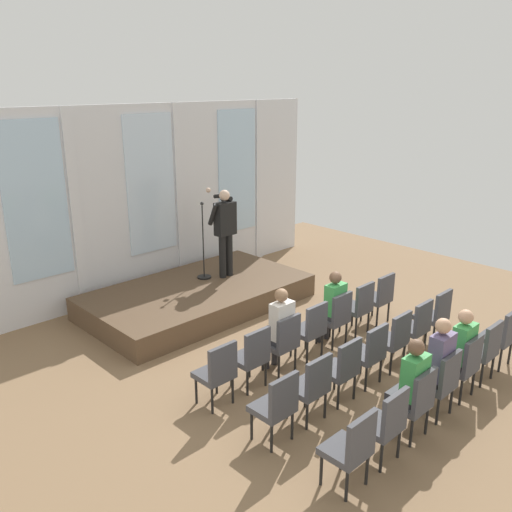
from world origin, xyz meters
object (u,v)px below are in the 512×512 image
chair_r1_c1 (311,384)px  chair_r2_c5 (484,348)px  chair_r1_c4 (394,337)px  chair_r1_c6 (436,313)px  mic_stand (204,262)px  chair_r0_c3 (311,327)px  audience_r2_c2 (410,382)px  chair_r0_c5 (359,305)px  chair_r2_c4 (463,363)px  chair_r1_c5 (416,324)px  chair_r2_c6 (502,334)px  chair_r2_c2 (415,399)px  audience_r2_c4 (459,348)px  chair_r2_c0 (352,446)px  chair_r0_c4 (336,316)px  chair_r0_c1 (252,354)px  chair_r2_c3 (441,380)px  chair_r1_c3 (369,351)px  audience_r2_c3 (437,362)px  chair_r0_c0 (218,370)px  chair_r0_c2 (283,340)px  chair_r0_c6 (380,295)px  chair_r1_c2 (342,367)px  audience_r0_c2 (279,326)px  chair_r1_c0 (277,404)px  speaker (225,227)px  audience_r0_c4 (332,304)px

chair_r1_c1 → chair_r2_c5: same height
chair_r1_c4 → chair_r1_c6: bearing=0.0°
mic_stand → chair_r2_c5: mic_stand is taller
chair_r0_c3 → audience_r2_c2: 2.20m
chair_r0_c5 → chair_r2_c4: same height
chair_r1_c5 → chair_r2_c6: (0.64, -1.09, 0.00)m
chair_r0_c3 → chair_r2_c2: size_ratio=1.00×
audience_r2_c4 → chair_r2_c0: bearing=-178.1°
chair_r0_c4 → chair_r0_c1: bearing=180.0°
chair_r1_c1 → chair_r2_c3: (1.27, -1.09, 0.00)m
mic_stand → chair_r1_c4: mic_stand is taller
chair_r1_c3 → chair_r2_c6: size_ratio=1.00×
chair_r0_c3 → chair_r1_c6: (1.91, -1.09, 0.00)m
chair_r1_c5 → chair_r2_c2: bearing=-150.2°
chair_r1_c6 → audience_r2_c3: bearing=-152.0°
chair_r0_c0 → chair_r0_c2: same height
chair_r0_c3 → chair_r2_c2: 2.27m
chair_r0_c6 → chair_r2_c2: bearing=-139.3°
audience_r2_c3 → chair_r2_c6: audience_r2_c3 is taller
chair_r1_c3 → chair_r1_c4: 0.64m
chair_r1_c2 → audience_r0_c2: bearing=90.0°
chair_r0_c6 → chair_r1_c4: bearing=-139.3°
chair_r1_c0 → speaker: bearing=56.3°
chair_r1_c2 → chair_r2_c2: bearing=-90.0°
audience_r0_c4 → chair_r1_c5: bearing=-61.6°
chair_r0_c0 → chair_r1_c6: size_ratio=1.00×
chair_r0_c5 → chair_r1_c2: 2.20m
chair_r1_c6 → chair_r2_c0: (-3.81, -1.09, 0.00)m
audience_r2_c2 → chair_r2_c4: bearing=-3.7°
chair_r0_c4 → chair_r1_c6: (1.27, -1.09, 0.00)m
chair_r1_c4 → chair_r1_c0: bearing=180.0°
chair_r1_c3 → chair_r2_c0: (-1.91, -1.09, 0.00)m
chair_r2_c6 → audience_r0_c2: bearing=138.3°
chair_r0_c3 → audience_r2_c2: size_ratio=0.71×
chair_r0_c1 → chair_r2_c3: same height
chair_r1_c4 → chair_r0_c5: bearing=59.8°
speaker → audience_r2_c4: size_ratio=1.35×
chair_r0_c3 → chair_r0_c6: bearing=0.0°
audience_r0_c4 → chair_r1_c0: bearing=-155.2°
chair_r2_c3 → chair_r0_c3: bearing=90.0°
chair_r1_c0 → chair_r1_c5: size_ratio=1.00×
chair_r0_c2 → chair_r0_c5: same height
audience_r2_c3 → chair_r1_c4: bearing=57.9°
chair_r0_c1 → chair_r0_c5: same height
chair_r1_c0 → chair_r1_c4: 2.54m
chair_r0_c4 → audience_r2_c3: size_ratio=0.68×
chair_r1_c3 → mic_stand: bearing=84.8°
mic_stand → chair_r0_c6: size_ratio=1.65×
chair_r1_c0 → audience_r2_c2: (1.27, -1.01, 0.20)m
chair_r0_c6 → chair_r2_c6: (0.00, -2.18, 0.00)m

